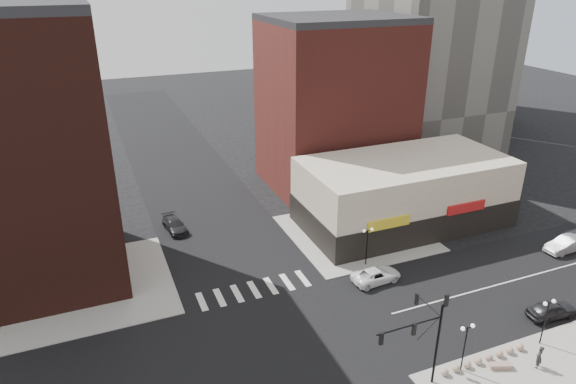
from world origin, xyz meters
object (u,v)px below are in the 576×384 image
white_suv (376,275)px  dark_sedan_north (175,225)px  traffic_signal (425,329)px  dark_sedan_east (552,310)px  pedestrian (539,357)px  silver_sedan (566,244)px  street_lamp_se_b (547,311)px  street_lamp_ne (367,237)px  stone_bench (500,366)px  street_lamp_se_a (466,336)px

white_suv → dark_sedan_north: size_ratio=1.03×
traffic_signal → dark_sedan_east: (15.51, 2.20, -4.19)m
traffic_signal → dark_sedan_north: 33.56m
pedestrian → silver_sedan: bearing=-178.6°
street_lamp_se_b → silver_sedan: 18.01m
dark_sedan_east → silver_sedan: 13.42m
street_lamp_ne → pedestrian: size_ratio=2.16×
traffic_signal → pedestrian: size_ratio=4.03×
dark_sedan_east → traffic_signal: bearing=103.2°
white_suv → stone_bench: white_suv is taller
street_lamp_se_a → stone_bench: street_lamp_se_a is taller
street_lamp_se_a → pedestrian: (5.61, -1.98, -2.21)m
dark_sedan_north → street_lamp_se_b: bearing=-60.5°
dark_sedan_north → pedestrian: pedestrian is taller
dark_sedan_east → stone_bench: size_ratio=2.45×
street_lamp_se_b → street_lamp_ne: 17.46m
street_lamp_ne → pedestrian: bearing=-75.6°
street_lamp_se_a → street_lamp_ne: 16.03m
street_lamp_se_b → stone_bench: bearing=-168.9°
street_lamp_se_a → traffic_signal: bearing=177.4°
pedestrian → stone_bench: bearing=-54.5°
street_lamp_se_a → dark_sedan_north: (-15.76, 31.22, -2.58)m
white_suv → dark_sedan_east: dark_sedan_east is taller
street_lamp_se_a → stone_bench: (2.91, -1.00, -2.95)m
street_lamp_se_a → dark_sedan_east: size_ratio=0.92×
street_lamp_ne → white_suv: 3.96m
dark_sedan_east → street_lamp_ne: bearing=43.4°
traffic_signal → dark_sedan_east: size_ratio=1.73×
street_lamp_ne → stone_bench: (1.91, -17.00, -2.95)m
dark_sedan_east → silver_sedan: size_ratio=0.90×
street_lamp_se_b → dark_sedan_north: 39.32m
traffic_signal → dark_sedan_north: (-12.00, 31.05, -4.25)m
white_suv → silver_sedan: bearing=-100.8°
street_lamp_se_a → stone_bench: size_ratio=2.27×
dark_sedan_north → street_lamp_ne: bearing=-50.0°
dark_sedan_north → stone_bench: (18.67, -32.22, -0.37)m
traffic_signal → stone_bench: traffic_signal is taller
dark_sedan_north → stone_bench: bearing=-67.7°
street_lamp_ne → stone_bench: size_ratio=2.27×
street_lamp_ne → dark_sedan_east: size_ratio=0.92×
street_lamp_ne → dark_sedan_east: 17.54m
dark_sedan_east → silver_sedan: silver_sedan is taller
dark_sedan_east → street_lamp_se_a: bearing=106.5°
traffic_signal → stone_bench: (6.67, -1.17, -4.62)m
dark_sedan_north → pedestrian: size_ratio=2.53×
dark_sedan_east → stone_bench: 9.47m
dark_sedan_north → stone_bench: size_ratio=2.66×
white_suv → dark_sedan_east: (11.30, -10.69, 0.07)m
white_suv → pedestrian: 15.91m
white_suv → silver_sedan: 22.27m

